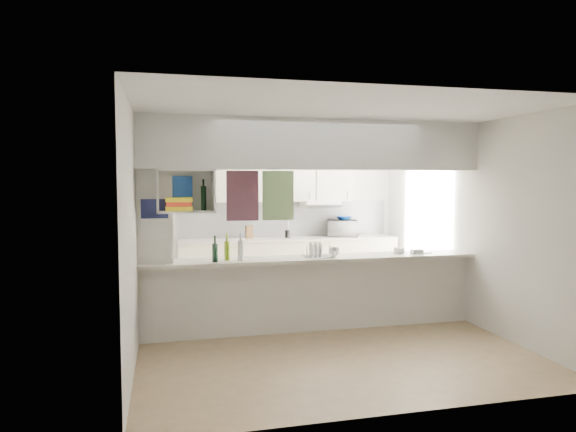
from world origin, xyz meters
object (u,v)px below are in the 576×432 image
object	(u,v)px
microwave	(342,228)
bowl	(344,218)
dish_rack	(318,251)
wine_bottles	(228,251)

from	to	relation	value
microwave	bowl	bearing A→B (deg)	-123.79
dish_rack	wine_bottles	world-z (taller)	wine_bottles
bowl	wine_bottles	bearing A→B (deg)	-135.05
bowl	dish_rack	xyz separation A→B (m)	(-1.13, -2.19, -0.23)
wine_bottles	microwave	bearing A→B (deg)	45.05
dish_rack	microwave	bearing A→B (deg)	66.86
bowl	microwave	bearing A→B (deg)	-141.20
microwave	bowl	xyz separation A→B (m)	(0.04, 0.03, 0.17)
bowl	dish_rack	distance (m)	2.48
wine_bottles	dish_rack	bearing A→B (deg)	2.64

